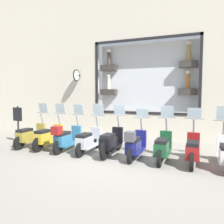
# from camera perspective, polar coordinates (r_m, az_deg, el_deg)

# --- Properties ---
(ground_plane) EXTENTS (120.00, 120.00, 0.00)m
(ground_plane) POSITION_cam_1_polar(r_m,az_deg,el_deg) (7.08, 1.62, -11.88)
(ground_plane) COLOR gray
(building_facade) EXTENTS (1.21, 36.00, 7.93)m
(building_facade) POSITION_cam_1_polar(r_m,az_deg,el_deg) (10.44, 8.73, 15.69)
(building_facade) COLOR beige
(building_facade) RESTS_ON ground_plane
(scooter_red_1) EXTENTS (1.80, 0.61, 1.59)m
(scooter_red_1) POSITION_cam_1_polar(r_m,az_deg,el_deg) (6.75, 20.33, -9.26)
(scooter_red_1) COLOR black
(scooter_red_1) RESTS_ON ground_plane
(scooter_green_2) EXTENTS (1.80, 0.60, 1.64)m
(scooter_green_2) POSITION_cam_1_polar(r_m,az_deg,el_deg) (6.82, 13.14, -8.92)
(scooter_green_2) COLOR black
(scooter_green_2) RESTS_ON ground_plane
(scooter_navy_3) EXTENTS (1.79, 0.60, 1.53)m
(scooter_navy_3) POSITION_cam_1_polar(r_m,az_deg,el_deg) (6.91, 6.05, -8.45)
(scooter_navy_3) COLOR black
(scooter_navy_3) RESTS_ON ground_plane
(scooter_black_4) EXTENTS (1.81, 0.60, 1.63)m
(scooter_black_4) POSITION_cam_1_polar(r_m,az_deg,el_deg) (7.25, -0.28, -7.83)
(scooter_black_4) COLOR black
(scooter_black_4) RESTS_ON ground_plane
(scooter_silver_5) EXTENTS (1.79, 0.60, 1.67)m
(scooter_silver_5) POSITION_cam_1_polar(r_m,az_deg,el_deg) (7.60, -6.25, -7.47)
(scooter_silver_5) COLOR black
(scooter_silver_5) RESTS_ON ground_plane
(scooter_teal_6) EXTENTS (1.79, 0.61, 1.63)m
(scooter_teal_6) POSITION_cam_1_polar(r_m,az_deg,el_deg) (7.96, -11.88, -6.68)
(scooter_teal_6) COLOR black
(scooter_teal_6) RESTS_ON ground_plane
(scooter_yellow_7) EXTENTS (1.80, 0.61, 1.65)m
(scooter_yellow_7) POSITION_cam_1_polar(r_m,az_deg,el_deg) (8.51, -16.40, -6.24)
(scooter_yellow_7) COLOR black
(scooter_yellow_7) RESTS_ON ground_plane
(scooter_olive_8) EXTENTS (1.80, 0.61, 1.65)m
(scooter_olive_8) POSITION_cam_1_polar(r_m,az_deg,el_deg) (9.04, -20.63, -5.74)
(scooter_olive_8) COLOR black
(scooter_olive_8) RESTS_ON ground_plane
(shop_sign_post) EXTENTS (0.36, 0.45, 1.53)m
(shop_sign_post) POSITION_cam_1_polar(r_m,az_deg,el_deg) (9.73, -23.35, -2.81)
(shop_sign_post) COLOR #232326
(shop_sign_post) RESTS_ON ground_plane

